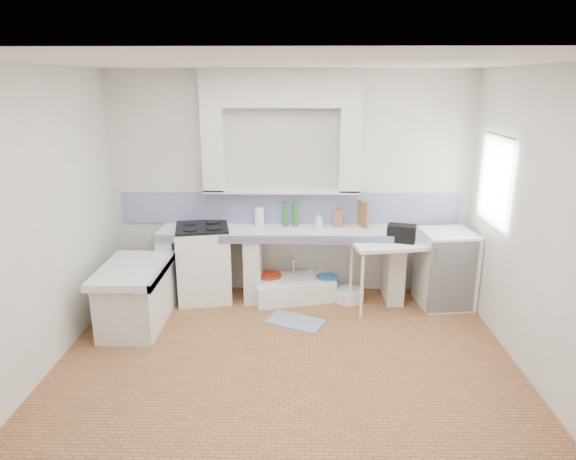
{
  "coord_description": "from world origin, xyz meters",
  "views": [
    {
      "loc": [
        0.12,
        -4.31,
        2.66
      ],
      "look_at": [
        0.0,
        1.0,
        1.1
      ],
      "focal_mm": 31.9,
      "sensor_mm": 36.0,
      "label": 1
    }
  ],
  "objects_px": {
    "stove": "(204,264)",
    "fridge": "(445,268)",
    "sink": "(293,289)",
    "side_table": "(392,275)"
  },
  "relations": [
    {
      "from": "stove",
      "to": "fridge",
      "type": "distance_m",
      "value": 2.97
    },
    {
      "from": "stove",
      "to": "sink",
      "type": "xyz_separation_m",
      "value": [
        1.12,
        0.0,
        -0.34
      ]
    },
    {
      "from": "stove",
      "to": "fridge",
      "type": "xyz_separation_m",
      "value": [
        2.97,
        -0.12,
        0.01
      ]
    },
    {
      "from": "side_table",
      "to": "fridge",
      "type": "relative_size",
      "value": 1.07
    },
    {
      "from": "fridge",
      "to": "sink",
      "type": "bearing_deg",
      "value": 169.08
    },
    {
      "from": "sink",
      "to": "side_table",
      "type": "xyz_separation_m",
      "value": [
        1.2,
        -0.22,
        0.3
      ]
    },
    {
      "from": "sink",
      "to": "stove",
      "type": "bearing_deg",
      "value": 165.13
    },
    {
      "from": "stove",
      "to": "sink",
      "type": "height_order",
      "value": "stove"
    },
    {
      "from": "sink",
      "to": "side_table",
      "type": "height_order",
      "value": "side_table"
    },
    {
      "from": "side_table",
      "to": "sink",
      "type": "bearing_deg",
      "value": 159.4
    }
  ]
}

